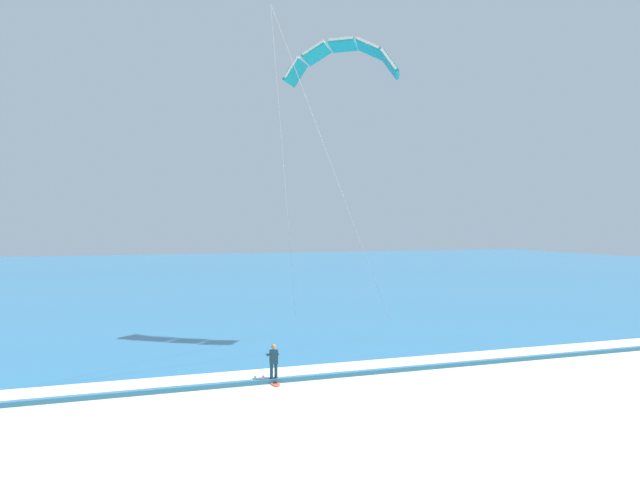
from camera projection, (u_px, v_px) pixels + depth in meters
sea at (183, 274)px, 83.03m from camera, size 200.00×120.00×0.20m
surf_foam at (324, 369)px, 27.35m from camera, size 200.00×1.64×0.04m
surfboard at (274, 382)px, 25.69m from camera, size 0.47×1.41×0.09m
kitesurfer at (274, 361)px, 25.69m from camera, size 0.55×0.53×1.69m
kite_primary at (342, 57)px, 36.29m from camera, size 9.94×11.42×17.07m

